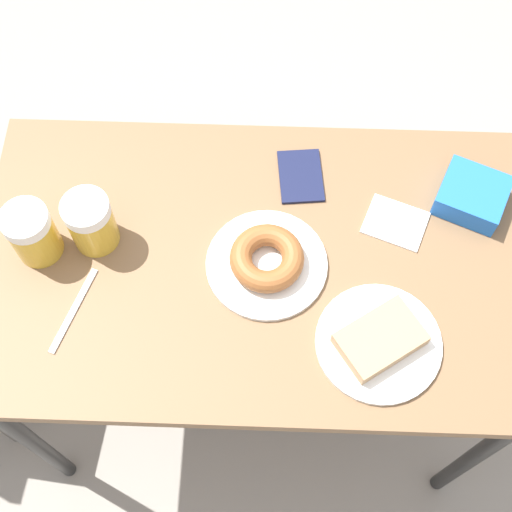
# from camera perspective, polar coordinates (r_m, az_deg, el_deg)

# --- Properties ---
(ground_plane) EXTENTS (8.00, 8.00, 0.00)m
(ground_plane) POSITION_cam_1_polar(r_m,az_deg,el_deg) (2.11, 0.00, -9.59)
(ground_plane) COLOR gray
(table) EXTENTS (0.65, 1.09, 0.77)m
(table) POSITION_cam_1_polar(r_m,az_deg,el_deg) (1.46, 0.00, -1.65)
(table) COLOR brown
(table) RESTS_ON ground_plane
(plate_with_cake) EXTENTS (0.23, 0.23, 0.04)m
(plate_with_cake) POSITION_cam_1_polar(r_m,az_deg,el_deg) (1.33, 9.83, -6.73)
(plate_with_cake) COLOR white
(plate_with_cake) RESTS_ON table
(plate_with_donut) EXTENTS (0.24, 0.24, 0.05)m
(plate_with_donut) POSITION_cam_1_polar(r_m,az_deg,el_deg) (1.37, 0.87, -0.36)
(plate_with_donut) COLOR white
(plate_with_donut) RESTS_ON table
(beer_mug_left) EXTENTS (0.09, 0.09, 0.13)m
(beer_mug_left) POSITION_cam_1_polar(r_m,az_deg,el_deg) (1.41, -17.46, 1.75)
(beer_mug_left) COLOR gold
(beer_mug_left) RESTS_ON table
(beer_mug_center) EXTENTS (0.09, 0.09, 0.13)m
(beer_mug_center) POSITION_cam_1_polar(r_m,az_deg,el_deg) (1.39, -13.06, 2.65)
(beer_mug_center) COLOR gold
(beer_mug_center) RESTS_ON table
(napkin_folded) EXTENTS (0.13, 0.14, 0.00)m
(napkin_folded) POSITION_cam_1_polar(r_m,az_deg,el_deg) (1.45, 11.09, 2.63)
(napkin_folded) COLOR white
(napkin_folded) RESTS_ON table
(fork) EXTENTS (0.17, 0.07, 0.00)m
(fork) POSITION_cam_1_polar(r_m,az_deg,el_deg) (1.39, -14.38, -4.22)
(fork) COLOR silver
(fork) RESTS_ON table
(passport_near_edge) EXTENTS (0.13, 0.10, 0.01)m
(passport_near_edge) POSITION_cam_1_polar(r_m,az_deg,el_deg) (1.48, 3.59, 6.40)
(passport_near_edge) COLOR #141938
(passport_near_edge) RESTS_ON table
(blue_pouch) EXTENTS (0.16, 0.17, 0.05)m
(blue_pouch) POSITION_cam_1_polar(r_m,az_deg,el_deg) (1.49, 16.90, 4.65)
(blue_pouch) COLOR blue
(blue_pouch) RESTS_ON table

